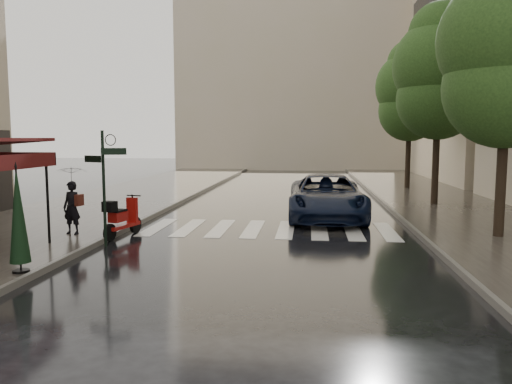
% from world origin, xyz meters
% --- Properties ---
extents(ground, '(120.00, 120.00, 0.00)m').
position_xyz_m(ground, '(0.00, 0.00, 0.00)').
color(ground, black).
rests_on(ground, ground).
extents(sidewalk_near, '(6.00, 60.00, 0.12)m').
position_xyz_m(sidewalk_near, '(-4.50, 12.00, 0.06)').
color(sidewalk_near, '#38332D').
rests_on(sidewalk_near, ground).
extents(sidewalk_far, '(5.50, 60.00, 0.12)m').
position_xyz_m(sidewalk_far, '(10.25, 12.00, 0.06)').
color(sidewalk_far, '#38332D').
rests_on(sidewalk_far, ground).
extents(curb_near, '(0.12, 60.00, 0.16)m').
position_xyz_m(curb_near, '(-1.45, 12.00, 0.07)').
color(curb_near, '#595651').
rests_on(curb_near, ground).
extents(curb_far, '(0.12, 60.00, 0.16)m').
position_xyz_m(curb_far, '(7.45, 12.00, 0.07)').
color(curb_far, '#595651').
rests_on(curb_far, ground).
extents(crosswalk, '(7.85, 3.20, 0.01)m').
position_xyz_m(crosswalk, '(2.98, 6.00, 0.01)').
color(crosswalk, silver).
rests_on(crosswalk, ground).
extents(signpost, '(1.17, 0.29, 3.10)m').
position_xyz_m(signpost, '(-1.19, 3.00, 1.83)').
color(signpost, black).
rests_on(signpost, ground).
extents(haussmann_far, '(8.00, 16.00, 18.50)m').
position_xyz_m(haussmann_far, '(16.50, 26.00, 9.25)').
color(haussmann_far, '#BCAF90').
rests_on(haussmann_far, ground).
extents(backdrop_building, '(22.00, 6.00, 20.00)m').
position_xyz_m(backdrop_building, '(3.00, 38.00, 10.00)').
color(backdrop_building, '#BCAF90').
rests_on(backdrop_building, ground).
extents(tree_near, '(3.80, 3.80, 7.99)m').
position_xyz_m(tree_near, '(9.60, 5.00, 5.32)').
color(tree_near, black).
rests_on(tree_near, sidewalk_far).
extents(tree_mid, '(3.80, 3.80, 8.34)m').
position_xyz_m(tree_mid, '(9.50, 12.00, 5.59)').
color(tree_mid, black).
rests_on(tree_mid, sidewalk_far).
extents(tree_far, '(3.80, 3.80, 8.16)m').
position_xyz_m(tree_far, '(9.70, 19.00, 5.46)').
color(tree_far, black).
rests_on(tree_far, sidewalk_far).
extents(pedestrian_with_umbrella, '(1.07, 1.08, 2.39)m').
position_xyz_m(pedestrian_with_umbrella, '(-2.61, 4.01, 1.71)').
color(pedestrian_with_umbrella, black).
rests_on(pedestrian_with_umbrella, sidewalk_near).
extents(scooter, '(0.71, 1.77, 1.18)m').
position_xyz_m(scooter, '(-1.22, 4.23, 0.55)').
color(scooter, black).
rests_on(scooter, ground).
extents(parked_car, '(2.74, 5.77, 1.59)m').
position_xyz_m(parked_car, '(4.85, 8.33, 0.80)').
color(parked_car, black).
rests_on(parked_car, ground).
extents(parasol_back, '(0.42, 0.42, 2.25)m').
position_xyz_m(parasol_back, '(-1.73, -0.10, 1.33)').
color(parasol_back, black).
rests_on(parasol_back, sidewalk_near).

